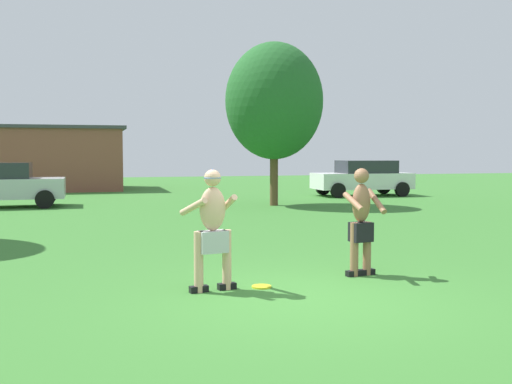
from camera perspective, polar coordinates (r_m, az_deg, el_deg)
ground_plane at (r=8.09m, az=4.73°, el=-10.11°), size 80.00×80.00×0.00m
player_with_cap at (r=8.38m, az=-4.16°, el=-3.04°), size 0.77×0.64×1.72m
player_in_black at (r=9.54m, az=10.00°, el=-2.60°), size 0.54×0.63×1.70m
frisbee at (r=8.72m, az=0.53°, el=-8.99°), size 0.28×0.28×0.03m
car_white_near_post at (r=27.13m, az=10.16°, el=1.38°), size 4.34×2.11×1.58m
outbuilding_behind_lot at (r=32.91m, az=-21.35°, el=3.01°), size 10.16×5.61×3.25m
tree_right_field at (r=21.91m, az=1.74°, el=8.63°), size 3.55×3.55×5.91m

